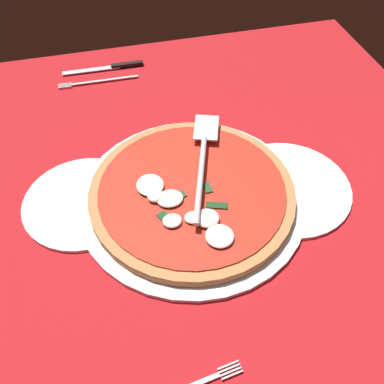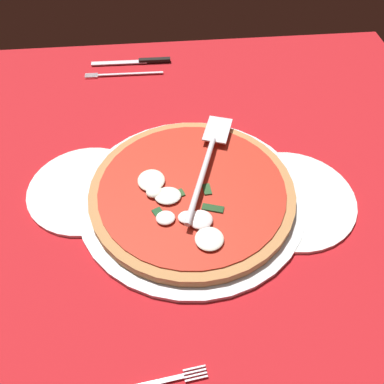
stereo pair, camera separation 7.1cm
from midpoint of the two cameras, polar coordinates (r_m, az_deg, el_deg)
ground_plane at (r=73.57cm, az=-1.63°, el=-0.97°), size 106.28×106.28×0.80cm
checker_pattern at (r=73.22cm, az=-1.64°, el=-0.75°), size 106.28×106.28×0.10cm
pizza_pan at (r=72.20cm, az=-2.81°, el=-0.98°), size 39.59×39.59×1.17cm
dinner_plate_left at (r=75.01cm, az=10.42°, el=0.44°), size 22.61×22.61×1.00cm
dinner_plate_right at (r=75.08cm, az=-17.45°, el=-1.50°), size 20.80×20.80×1.00cm
pizza at (r=70.82cm, az=-2.92°, el=-0.27°), size 35.44×35.44×3.23cm
pizza_server at (r=72.47cm, az=-1.25°, el=4.26°), size 11.46×26.50×1.00cm
place_setting_near at (r=103.72cm, az=-13.96°, el=15.34°), size 20.55×11.42×1.40cm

